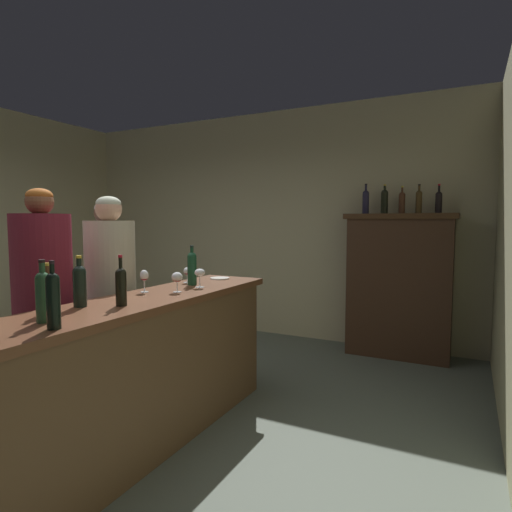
% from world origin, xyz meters
% --- Properties ---
extents(floor, '(7.57, 7.57, 0.00)m').
position_xyz_m(floor, '(0.00, 0.00, 0.00)').
color(floor, slate).
rests_on(floor, ground).
extents(wall_back, '(5.72, 0.12, 2.95)m').
position_xyz_m(wall_back, '(0.00, 2.97, 1.48)').
color(wall_back, '#C4B890').
rests_on(wall_back, ground).
extents(bar_counter, '(0.56, 2.67, 1.01)m').
position_xyz_m(bar_counter, '(0.63, -0.19, 0.51)').
color(bar_counter, brown).
rests_on(bar_counter, ground).
extents(display_cabinet, '(1.18, 0.44, 1.60)m').
position_xyz_m(display_cabinet, '(1.86, 2.66, 0.84)').
color(display_cabinet, '#3F281A').
rests_on(display_cabinet, ground).
extents(wine_bottle_malbec, '(0.08, 0.08, 0.31)m').
position_xyz_m(wine_bottle_malbec, '(0.49, -0.48, 1.15)').
color(wine_bottle_malbec, black).
rests_on(wine_bottle_malbec, bar_counter).
extents(wine_bottle_riesling, '(0.07, 0.07, 0.31)m').
position_xyz_m(wine_bottle_riesling, '(0.69, -0.35, 1.14)').
color(wine_bottle_riesling, black).
rests_on(wine_bottle_riesling, bar_counter).
extents(wine_bottle_rose, '(0.07, 0.07, 0.28)m').
position_xyz_m(wine_bottle_rose, '(0.49, -0.70, 1.14)').
color(wine_bottle_rose, '#4D2A19').
rests_on(wine_bottle_rose, bar_counter).
extents(wine_bottle_merlot, '(0.06, 0.06, 0.32)m').
position_xyz_m(wine_bottle_merlot, '(0.81, -0.91, 1.16)').
color(wine_bottle_merlot, black).
rests_on(wine_bottle_merlot, bar_counter).
extents(wine_bottle_pinot, '(0.07, 0.07, 0.32)m').
position_xyz_m(wine_bottle_pinot, '(0.65, -0.84, 1.15)').
color(wine_bottle_pinot, '#295332').
rests_on(wine_bottle_pinot, bar_counter).
extents(wine_bottle_chardonnay, '(0.07, 0.07, 0.32)m').
position_xyz_m(wine_bottle_chardonnay, '(0.58, 0.53, 1.15)').
color(wine_bottle_chardonnay, '#133B23').
rests_on(wine_bottle_chardonnay, bar_counter).
extents(wine_glass_front, '(0.08, 0.08, 0.15)m').
position_xyz_m(wine_glass_front, '(0.69, 0.20, 1.11)').
color(wine_glass_front, white).
rests_on(wine_glass_front, bar_counter).
extents(wine_glass_mid, '(0.06, 0.06, 0.16)m').
position_xyz_m(wine_glass_mid, '(0.48, 0.09, 1.12)').
color(wine_glass_mid, white).
rests_on(wine_glass_mid, bar_counter).
extents(wine_glass_rear, '(0.07, 0.07, 0.13)m').
position_xyz_m(wine_glass_rear, '(0.47, 0.61, 1.10)').
color(wine_glass_rear, white).
rests_on(wine_glass_rear, bar_counter).
extents(wine_glass_spare, '(0.08, 0.08, 0.15)m').
position_xyz_m(wine_glass_spare, '(0.71, 0.45, 1.12)').
color(wine_glass_spare, white).
rests_on(wine_glass_spare, bar_counter).
extents(cheese_plate, '(0.17, 0.17, 0.01)m').
position_xyz_m(cheese_plate, '(0.59, 0.93, 1.01)').
color(cheese_plate, white).
rests_on(cheese_plate, bar_counter).
extents(display_bottle_left, '(0.07, 0.07, 0.34)m').
position_xyz_m(display_bottle_left, '(1.48, 2.66, 1.75)').
color(display_bottle_left, '#23213B').
rests_on(display_bottle_left, display_cabinet).
extents(display_bottle_midleft, '(0.08, 0.08, 0.33)m').
position_xyz_m(display_bottle_midleft, '(1.69, 2.66, 1.75)').
color(display_bottle_midleft, black).
rests_on(display_bottle_midleft, display_cabinet).
extents(display_bottle_center, '(0.07, 0.07, 0.30)m').
position_xyz_m(display_bottle_center, '(1.87, 2.66, 1.73)').
color(display_bottle_center, '#4A291A').
rests_on(display_bottle_center, display_cabinet).
extents(display_bottle_midright, '(0.07, 0.07, 0.31)m').
position_xyz_m(display_bottle_midright, '(2.05, 2.66, 1.74)').
color(display_bottle_midright, '#493519').
rests_on(display_bottle_midright, display_cabinet).
extents(display_bottle_right, '(0.07, 0.07, 0.31)m').
position_xyz_m(display_bottle_right, '(2.24, 2.66, 1.73)').
color(display_bottle_right, black).
rests_on(display_bottle_right, display_cabinet).
extents(patron_redhead, '(0.39, 0.39, 1.71)m').
position_xyz_m(patron_redhead, '(0.01, 0.22, 0.94)').
color(patron_redhead, '#426646').
rests_on(patron_redhead, ground).
extents(patron_in_grey, '(0.39, 0.39, 1.74)m').
position_xyz_m(patron_in_grey, '(-0.04, -0.34, 0.95)').
color(patron_in_grey, '#1E2A4E').
rests_on(patron_in_grey, ground).
extents(patron_in_navy, '(0.33, 0.33, 1.69)m').
position_xyz_m(patron_in_navy, '(-0.43, 0.61, 0.94)').
color(patron_in_navy, brown).
rests_on(patron_in_navy, ground).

